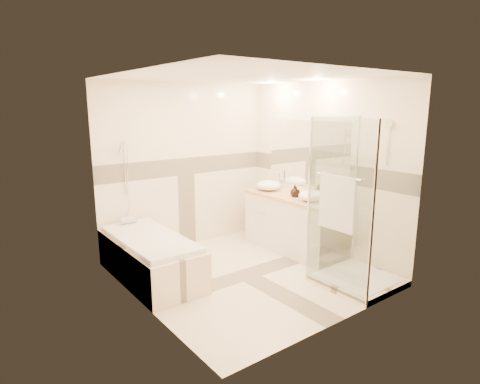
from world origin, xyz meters
TOP-DOWN VIEW (x-y plane):
  - room at (0.06, 0.01)m, footprint 2.82×3.02m
  - bathtub at (-1.02, 0.65)m, footprint 0.75×1.70m
  - vanity at (1.12, 0.30)m, footprint 0.58×1.62m
  - shower_enclosure at (0.83, -0.97)m, footprint 0.96×0.93m
  - vessel_sink_near at (1.10, 0.83)m, footprint 0.40×0.40m
  - vessel_sink_far at (1.10, -0.10)m, footprint 0.38×0.38m
  - faucet_near at (1.32, 0.83)m, footprint 0.12×0.03m
  - faucet_far at (1.32, -0.10)m, footprint 0.11×0.03m
  - amenity_bottle_a at (1.10, 0.21)m, footprint 0.09×0.09m
  - amenity_bottle_b at (1.10, 0.25)m, footprint 0.15×0.15m
  - folded_towels at (1.10, 0.99)m, footprint 0.17×0.25m
  - rolled_towel at (-1.02, 1.34)m, footprint 0.21×0.10m

SIDE VIEW (x-z plane):
  - bathtub at x=-1.02m, z-range 0.03..0.59m
  - vanity at x=1.12m, z-range 0.00..0.85m
  - shower_enclosure at x=0.83m, z-range -0.51..1.53m
  - rolled_towel at x=-1.02m, z-range 0.56..0.66m
  - folded_towels at x=1.10m, z-range 0.85..0.92m
  - vessel_sink_far at x=1.10m, z-range 0.85..1.00m
  - amenity_bottle_a at x=1.10m, z-range 0.85..1.01m
  - vessel_sink_near at x=1.10m, z-range 0.85..1.01m
  - amenity_bottle_b at x=1.10m, z-range 0.85..1.02m
  - faucet_far at x=1.32m, z-range 0.87..1.13m
  - faucet_near at x=1.32m, z-range 0.87..1.16m
  - room at x=0.06m, z-range 0.00..2.52m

